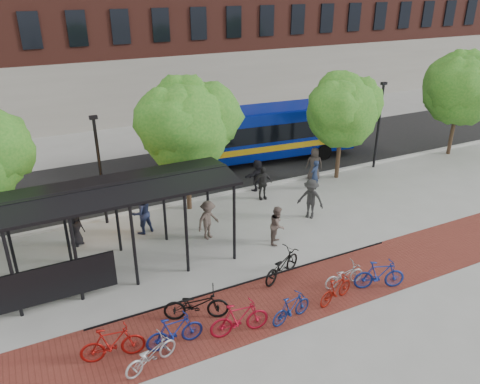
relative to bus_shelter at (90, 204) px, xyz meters
name	(u,v)px	position (x,y,z in m)	size (l,w,h in m)	color
ground	(275,224)	(8.13, 0.48, -3.00)	(160.00, 160.00, 0.00)	#9E9E99
asphalt_street	(208,167)	(8.13, 8.48, -2.99)	(160.00, 8.00, 0.01)	black
curb	(237,191)	(8.13, 4.48, -2.94)	(160.00, 0.25, 0.12)	#B7B7B2
brick_strip	(297,294)	(6.13, -4.52, -3.00)	(24.00, 3.00, 0.01)	maroon
bike_rack_rail	(254,290)	(4.83, -3.62, -3.00)	(12.00, 0.05, 0.95)	black
bus_shelter	(90,204)	(0.00, 0.00, 0.00)	(10.60, 3.07, 3.60)	black
tree_b	(187,121)	(5.23, 3.83, 1.46)	(5.15, 4.20, 6.47)	#382619
tree_c	(343,108)	(14.22, 3.83, 1.06)	(4.66, 3.80, 5.92)	#382619
tree_d	(462,85)	(23.23, 3.83, 1.47)	(5.39, 4.40, 6.55)	#382619
lamp_post_left	(100,168)	(1.13, 4.08, -0.25)	(0.35, 0.20, 5.12)	black
lamp_post_right	(379,123)	(17.13, 4.08, -0.25)	(0.35, 0.20, 5.12)	black
bus	(258,131)	(11.39, 8.20, -1.09)	(12.48, 3.77, 3.32)	#081E98
bike_1	(113,343)	(-0.50, -4.74, -2.42)	(0.54, 1.92, 1.15)	maroon
bike_2	(151,354)	(0.41, -5.55, -2.54)	(0.61, 1.76, 0.93)	#A5A4A7
bike_3	(175,332)	(1.33, -5.05, -2.45)	(0.52, 1.84, 1.11)	navy
bike_4	(196,304)	(2.39, -4.13, -2.43)	(0.76, 2.17, 1.14)	black
bike_5	(239,318)	(3.35, -5.43, -2.41)	(0.56, 1.97, 1.19)	maroon
bike_7	(291,308)	(5.18, -5.62, -2.50)	(0.47, 1.65, 0.99)	navy
bike_8	(282,265)	(6.16, -3.35, -2.45)	(0.73, 2.08, 1.09)	black
bike_9	(336,289)	(7.12, -5.45, -2.50)	(0.47, 1.66, 1.00)	maroon
bike_10	(344,275)	(7.96, -4.82, -2.56)	(0.59, 1.68, 0.88)	#AAAAAC
bike_11	(379,275)	(9.01, -5.51, -2.43)	(0.54, 1.90, 1.14)	navy
pedestrian_0	(76,229)	(-0.40, 2.63, -2.24)	(0.74, 0.48, 1.52)	black
pedestrian_2	(142,213)	(2.40, 2.41, -2.01)	(0.96, 0.75, 1.98)	#1D2645
pedestrian_3	(208,220)	(4.84, 0.64, -2.11)	(1.15, 0.66, 1.78)	#4D4139
pedestrian_4	(262,183)	(8.91, 3.15, -2.12)	(1.03, 0.43, 1.76)	#252525
pedestrian_5	(257,175)	(9.21, 4.28, -2.14)	(1.58, 0.50, 1.71)	black
pedestrian_6	(314,164)	(12.75, 4.10, -2.06)	(0.92, 0.60, 1.88)	#38312D
pedestrian_7	(315,175)	(12.07, 3.05, -2.19)	(0.59, 0.39, 1.62)	#1F2B49
pedestrian_8	(278,225)	(7.35, -1.02, -2.15)	(0.83, 0.65, 1.71)	brown
pedestrian_9	(311,199)	(9.93, 0.31, -2.03)	(1.26, 0.72, 1.95)	#272727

